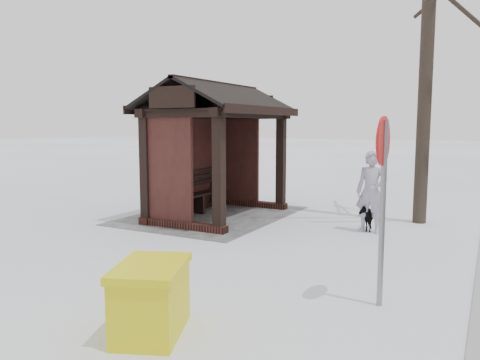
{
  "coord_description": "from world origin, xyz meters",
  "views": [
    {
      "loc": [
        9.2,
        5.54,
        2.12
      ],
      "look_at": [
        0.46,
        0.8,
        0.95
      ],
      "focal_mm": 35.0,
      "sensor_mm": 36.0,
      "label": 1
    }
  ],
  "objects_px": {
    "grit_bin": "(151,299)",
    "road_sign": "(383,170)",
    "dog": "(366,217)",
    "bus_shelter": "(213,123)",
    "pedestrian": "(371,192)"
  },
  "relations": [
    {
      "from": "grit_bin",
      "to": "road_sign",
      "type": "relative_size",
      "value": 0.51
    },
    {
      "from": "dog",
      "to": "grit_bin",
      "type": "xyz_separation_m",
      "value": [
        5.81,
        -0.78,
        0.1
      ]
    },
    {
      "from": "grit_bin",
      "to": "dog",
      "type": "bearing_deg",
      "value": 149.88
    },
    {
      "from": "bus_shelter",
      "to": "road_sign",
      "type": "distance_m",
      "value": 5.95
    },
    {
      "from": "pedestrian",
      "to": "grit_bin",
      "type": "bearing_deg",
      "value": -101.53
    },
    {
      "from": "bus_shelter",
      "to": "dog",
      "type": "xyz_separation_m",
      "value": [
        -0.2,
        3.51,
        -1.89
      ]
    },
    {
      "from": "road_sign",
      "to": "pedestrian",
      "type": "bearing_deg",
      "value": -164.34
    },
    {
      "from": "grit_bin",
      "to": "road_sign",
      "type": "height_order",
      "value": "road_sign"
    },
    {
      "from": "pedestrian",
      "to": "grit_bin",
      "type": "distance_m",
      "value": 5.75
    },
    {
      "from": "bus_shelter",
      "to": "dog",
      "type": "relative_size",
      "value": 5.58
    },
    {
      "from": "bus_shelter",
      "to": "pedestrian",
      "type": "height_order",
      "value": "bus_shelter"
    },
    {
      "from": "bus_shelter",
      "to": "road_sign",
      "type": "height_order",
      "value": "bus_shelter"
    },
    {
      "from": "grit_bin",
      "to": "pedestrian",
      "type": "bearing_deg",
      "value": 148.44
    },
    {
      "from": "dog",
      "to": "pedestrian",
      "type": "bearing_deg",
      "value": -65.85
    },
    {
      "from": "bus_shelter",
      "to": "grit_bin",
      "type": "bearing_deg",
      "value": 25.89
    }
  ]
}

